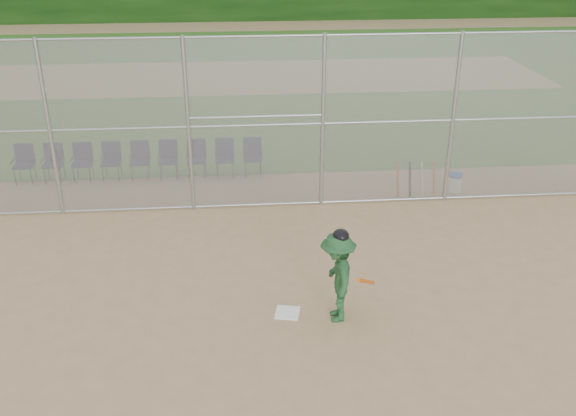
{
  "coord_description": "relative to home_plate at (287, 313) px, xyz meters",
  "views": [
    {
      "loc": [
        -0.97,
        -8.75,
        6.38
      ],
      "look_at": [
        0.0,
        2.5,
        1.1
      ],
      "focal_mm": 40.0,
      "sensor_mm": 36.0,
      "label": 1
    }
  ],
  "objects": [
    {
      "name": "chair_2",
      "position": [
        -4.74,
        6.47,
        0.47
      ],
      "size": [
        0.54,
        0.52,
        0.96
      ],
      "primitive_type": null,
      "color": "#0F1038",
      "rests_on": "ground"
    },
    {
      "name": "chair_4",
      "position": [
        -3.28,
        6.47,
        0.47
      ],
      "size": [
        0.54,
        0.52,
        0.96
      ],
      "primitive_type": null,
      "color": "#0F1038",
      "rests_on": "ground"
    },
    {
      "name": "spare_bats",
      "position": [
        3.55,
        4.81,
        0.4
      ],
      "size": [
        0.96,
        0.37,
        0.84
      ],
      "color": "#D84C14",
      "rests_on": "ground"
    },
    {
      "name": "chair_0",
      "position": [
        -6.19,
        6.47,
        0.47
      ],
      "size": [
        0.54,
        0.52,
        0.96
      ],
      "primitive_type": null,
      "color": "#0F1038",
      "rests_on": "ground"
    },
    {
      "name": "grass_strip",
      "position": [
        0.18,
        17.46,
        -0.0
      ],
      "size": [
        100.0,
        100.0,
        0.0
      ],
      "primitive_type": "plane",
      "color": "#2E621D",
      "rests_on": "ground"
    },
    {
      "name": "dirt_patch_far",
      "position": [
        0.18,
        17.46,
        -0.0
      ],
      "size": [
        24.0,
        24.0,
        0.0
      ],
      "primitive_type": "plane",
      "color": "tan",
      "rests_on": "ground"
    },
    {
      "name": "water_cooler",
      "position": [
        4.6,
        4.97,
        0.21
      ],
      "size": [
        0.35,
        0.35,
        0.44
      ],
      "color": "white",
      "rests_on": "ground"
    },
    {
      "name": "chair_6",
      "position": [
        -1.82,
        6.47,
        0.47
      ],
      "size": [
        0.54,
        0.52,
        0.96
      ],
      "primitive_type": null,
      "color": "#0F1038",
      "rests_on": "ground"
    },
    {
      "name": "batter_at_plate",
      "position": [
        0.82,
        -0.21,
        0.81
      ],
      "size": [
        0.94,
        1.27,
        1.7
      ],
      "color": "#205129",
      "rests_on": "ground"
    },
    {
      "name": "chair_8",
      "position": [
        -0.36,
        6.47,
        0.47
      ],
      "size": [
        0.54,
        0.52,
        0.96
      ],
      "primitive_type": null,
      "color": "#0F1038",
      "rests_on": "ground"
    },
    {
      "name": "backstop_fence",
      "position": [
        0.18,
        4.46,
        2.06
      ],
      "size": [
        16.09,
        0.09,
        4.0
      ],
      "color": "gray",
      "rests_on": "ground"
    },
    {
      "name": "home_plate",
      "position": [
        0.0,
        0.0,
        0.0
      ],
      "size": [
        0.49,
        0.49,
        0.02
      ],
      "primitive_type": "cube",
      "rotation": [
        0.0,
        0.0,
        -0.21
      ],
      "color": "white",
      "rests_on": "ground"
    },
    {
      "name": "chair_5",
      "position": [
        -2.55,
        6.47,
        0.47
      ],
      "size": [
        0.54,
        0.52,
        0.96
      ],
      "primitive_type": null,
      "color": "#0F1038",
      "rests_on": "ground"
    },
    {
      "name": "ground",
      "position": [
        0.18,
        -0.54,
        -0.01
      ],
      "size": [
        100.0,
        100.0,
        0.0
      ],
      "primitive_type": "plane",
      "color": "tan",
      "rests_on": "ground"
    },
    {
      "name": "chair_3",
      "position": [
        -4.01,
        6.47,
        0.47
      ],
      "size": [
        0.54,
        0.52,
        0.96
      ],
      "primitive_type": null,
      "color": "#0F1038",
      "rests_on": "ground"
    },
    {
      "name": "chair_7",
      "position": [
        -1.09,
        6.47,
        0.47
      ],
      "size": [
        0.54,
        0.52,
        0.96
      ],
      "primitive_type": null,
      "color": "#0F1038",
      "rests_on": "ground"
    },
    {
      "name": "chair_1",
      "position": [
        -5.47,
        6.47,
        0.47
      ],
      "size": [
        0.54,
        0.52,
        0.96
      ],
      "primitive_type": null,
      "color": "#0F1038",
      "rests_on": "ground"
    }
  ]
}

